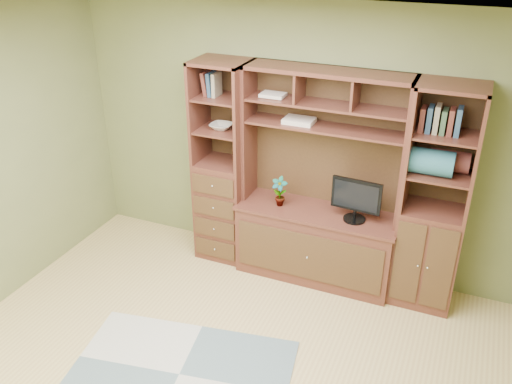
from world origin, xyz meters
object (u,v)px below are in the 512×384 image
at_px(left_tower, 223,164).
at_px(right_tower, 435,201).
at_px(monitor, 357,193).
at_px(center_hutch, 319,183).

height_order(left_tower, right_tower, same).
height_order(left_tower, monitor, left_tower).
relative_size(left_tower, monitor, 3.68).
relative_size(center_hutch, monitor, 3.68).
relative_size(left_tower, right_tower, 1.00).
height_order(center_hutch, left_tower, same).
relative_size(right_tower, monitor, 3.68).
relative_size(center_hutch, right_tower, 1.00).
bearing_deg(monitor, left_tower, -179.08).
bearing_deg(right_tower, monitor, -173.56).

